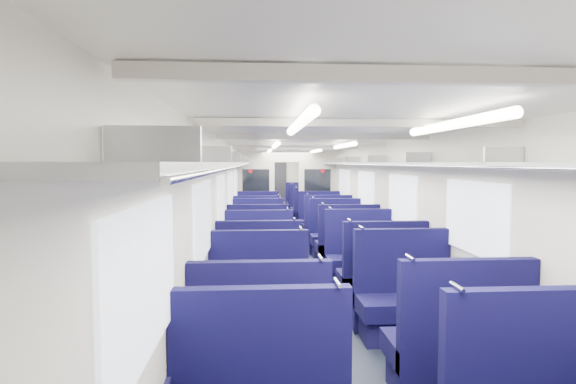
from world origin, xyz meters
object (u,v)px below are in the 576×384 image
object	(u,v)px
seat_11	(361,261)
seat_24	(257,207)
end_door	(277,186)
seat_7	(405,304)
seat_19	(320,223)
seat_14	(258,238)
seat_22	(258,210)
seat_8	(259,280)
seat_25	(303,207)
bulkhead	(287,189)
seat_10	(258,263)
seat_13	(347,248)
seat_12	(258,248)
seat_18	(258,223)
seat_15	(337,238)
seat_16	(258,231)
seat_9	(381,281)
seat_27	(301,204)
seat_6	(259,307)
seat_26	(257,204)
seat_23	(307,210)
seat_4	(260,357)
seat_5	(457,353)
seat_20	(258,215)
seat_17	(327,229)

from	to	relation	value
seat_11	seat_24	world-z (taller)	same
end_door	seat_24	size ratio (longest dim) A/B	1.59
seat_7	seat_19	distance (m)	6.82
seat_14	seat_22	distance (m)	5.55
seat_8	seat_25	size ratio (longest dim) A/B	1.00
seat_14	seat_8	bearing A→B (deg)	-90.00
bulkhead	seat_22	xyz separation A→B (m)	(-0.83, 2.27, -0.85)
seat_24	seat_10	bearing A→B (deg)	-90.00
seat_8	seat_13	distance (m)	2.72
end_door	seat_25	size ratio (longest dim) A/B	1.59
seat_12	seat_18	distance (m)	3.49
bulkhead	seat_12	size ratio (longest dim) A/B	2.23
seat_15	seat_16	world-z (taller)	same
seat_9	seat_19	world-z (taller)	same
seat_8	seat_12	distance (m)	2.29
bulkhead	seat_27	xyz separation A→B (m)	(0.83, 4.42, -0.85)
seat_14	seat_16	size ratio (longest dim) A/B	1.00
seat_7	seat_24	bearing A→B (deg)	98.50
seat_6	seat_16	xyz separation A→B (m)	(0.00, 5.60, 0.00)
seat_9	seat_26	distance (m)	11.35
seat_14	seat_19	xyz separation A→B (m)	(1.66, 2.26, 0.00)
seat_12	seat_23	bearing A→B (deg)	76.01
seat_6	seat_9	distance (m)	1.93
seat_4	seat_14	world-z (taller)	same
seat_12	seat_16	world-z (taller)	same
seat_12	seat_4	bearing A→B (deg)	-90.00
seat_18	seat_24	xyz separation A→B (m)	(0.00, 4.17, 0.00)
seat_5	seat_10	world-z (taller)	same
seat_6	seat_7	size ratio (longest dim) A/B	1.00
seat_16	seat_11	bearing A→B (deg)	-63.87
bulkhead	seat_13	bearing A→B (deg)	-79.59
seat_5	seat_13	bearing A→B (deg)	90.00
seat_10	seat_26	size ratio (longest dim) A/B	1.00
end_door	seat_18	distance (m)	6.82
seat_11	seat_20	xyz separation A→B (m)	(-1.66, 6.54, 0.00)
seat_25	seat_8	bearing A→B (deg)	-99.42
seat_12	seat_22	world-z (taller)	same
seat_17	seat_26	world-z (taller)	same
seat_8	seat_9	bearing A→B (deg)	-6.14
bulkhead	seat_11	size ratio (longest dim) A/B	2.23
seat_7	seat_17	distance (m)	5.72
seat_11	seat_17	distance (m)	3.51
seat_5	seat_17	bearing A→B (deg)	90.00
seat_13	seat_26	size ratio (longest dim) A/B	1.00
seat_6	seat_25	world-z (taller)	same
seat_4	seat_25	xyz separation A→B (m)	(1.66, 12.45, 0.00)
seat_9	seat_18	xyz separation A→B (m)	(-1.66, 5.96, 0.00)
seat_14	seat_27	xyz separation A→B (m)	(1.66, 7.70, 0.00)
seat_19	seat_22	bearing A→B (deg)	116.82
seat_9	seat_27	size ratio (longest dim) A/B	1.00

